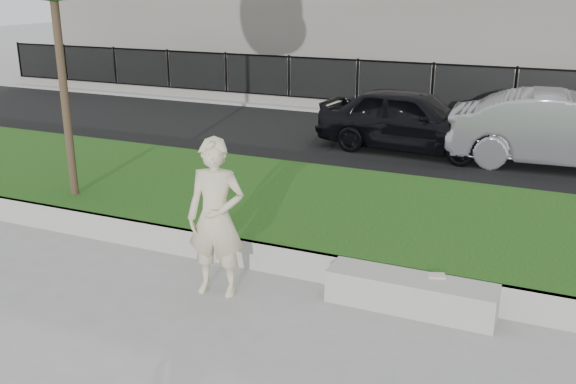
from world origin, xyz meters
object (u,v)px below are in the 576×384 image
at_px(man, 216,218).
at_px(car_dark, 411,120).
at_px(book, 436,276).
at_px(stone_bench, 410,293).
at_px(car_silver, 565,131).

relative_size(man, car_dark, 0.47).
relative_size(book, car_dark, 0.05).
bearing_deg(book, stone_bench, -170.13).
distance_m(stone_bench, car_dark, 7.57).
height_order(car_dark, car_silver, car_silver).
relative_size(car_dark, car_silver, 0.90).
distance_m(book, car_dark, 7.48).
xyz_separation_m(man, car_dark, (0.48, 7.88, -0.23)).
xyz_separation_m(man, car_silver, (3.71, 7.86, -0.18)).
bearing_deg(man, stone_bench, 3.00).
bearing_deg(book, man, 175.75).
distance_m(book, car_silver, 7.26).
bearing_deg(book, car_silver, 61.46).
xyz_separation_m(stone_bench, car_dark, (-1.82, 7.33, 0.55)).
xyz_separation_m(car_dark, car_silver, (3.23, -0.02, 0.05)).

